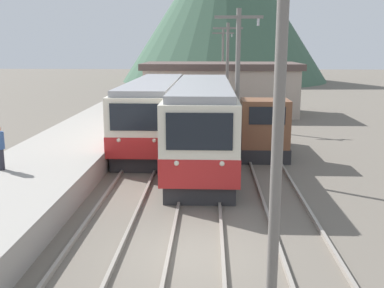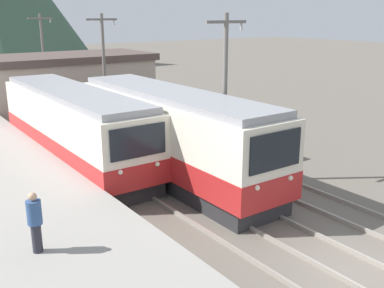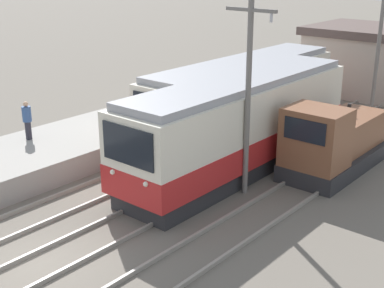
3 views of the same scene
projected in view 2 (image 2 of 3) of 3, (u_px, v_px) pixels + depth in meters
ground_plane at (358, 277)px, 12.36m from camera, size 200.00×200.00×0.00m
track_center at (363, 272)px, 12.45m from camera, size 1.54×60.00×0.14m
commuter_train_left at (74, 130)px, 21.33m from camera, size 2.84×12.80×3.62m
commuter_train_center at (172, 138)px, 19.57m from camera, size 2.84×12.48×3.85m
shunting_locomotive at (196, 130)px, 23.20m from camera, size 2.40×5.69×3.00m
catenary_mast_mid at (225, 93)px, 18.47m from camera, size 2.00×0.20×7.02m
catenary_mast_far at (104, 67)px, 27.56m from camera, size 2.00×0.20×7.02m
catenary_mast_distant at (43, 54)px, 36.66m from camera, size 2.00×0.20×7.02m
person_on_platform at (35, 220)px, 11.48m from camera, size 0.38×0.38×1.66m
station_building at (64, 83)px, 32.90m from camera, size 12.60×6.30×4.18m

